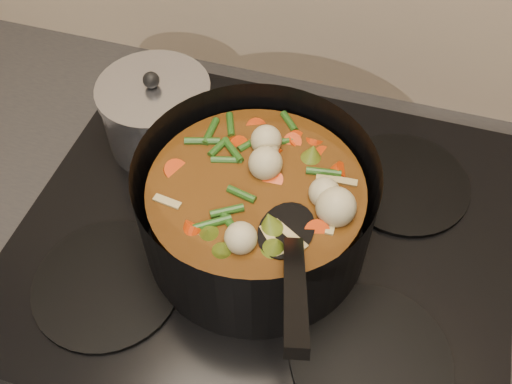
# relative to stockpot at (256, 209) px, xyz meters

# --- Properties ---
(counter) EXTENTS (2.64, 0.64, 0.91)m
(counter) POSITION_rel_stockpot_xyz_m (0.01, 0.01, -0.54)
(counter) COLOR brown
(counter) RESTS_ON ground
(stovetop) EXTENTS (0.62, 0.54, 0.03)m
(stovetop) POSITION_rel_stockpot_xyz_m (0.01, 0.01, -0.07)
(stovetop) COLOR black
(stovetop) RESTS_ON counter
(stockpot) EXTENTS (0.29, 0.37, 0.20)m
(stockpot) POSITION_rel_stockpot_xyz_m (0.00, 0.00, 0.00)
(stockpot) COLOR black
(stockpot) RESTS_ON stovetop
(saucepan) EXTENTS (0.15, 0.15, 0.13)m
(saucepan) POSITION_rel_stockpot_xyz_m (-0.18, 0.12, -0.01)
(saucepan) COLOR silver
(saucepan) RESTS_ON stovetop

